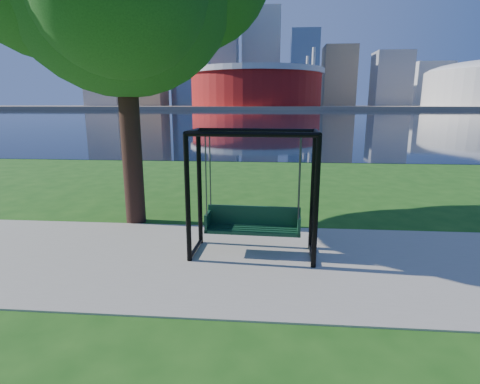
# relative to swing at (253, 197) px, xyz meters

# --- Properties ---
(ground) EXTENTS (900.00, 900.00, 0.00)m
(ground) POSITION_rel_swing_xyz_m (-0.27, 0.15, -1.17)
(ground) COLOR #1E5114
(ground) RESTS_ON ground
(path) EXTENTS (120.00, 4.00, 0.03)m
(path) POSITION_rel_swing_xyz_m (-0.27, -0.35, -1.16)
(path) COLOR #9E937F
(path) RESTS_ON ground
(river) EXTENTS (900.00, 180.00, 0.02)m
(river) POSITION_rel_swing_xyz_m (-0.27, 102.15, -1.16)
(river) COLOR black
(river) RESTS_ON ground
(far_bank) EXTENTS (900.00, 228.00, 2.00)m
(far_bank) POSITION_rel_swing_xyz_m (-0.27, 306.15, -0.17)
(far_bank) COLOR #937F60
(far_bank) RESTS_ON ground
(stadium) EXTENTS (83.00, 83.00, 32.00)m
(stadium) POSITION_rel_swing_xyz_m (-10.27, 235.15, 13.06)
(stadium) COLOR maroon
(stadium) RESTS_ON far_bank
(skyline) EXTENTS (392.00, 66.00, 96.50)m
(skyline) POSITION_rel_swing_xyz_m (-4.54, 319.54, 34.72)
(skyline) COLOR gray
(skyline) RESTS_ON far_bank
(swing) EXTENTS (2.41, 1.12, 2.42)m
(swing) POSITION_rel_swing_xyz_m (0.00, 0.00, 0.00)
(swing) COLOR black
(swing) RESTS_ON ground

